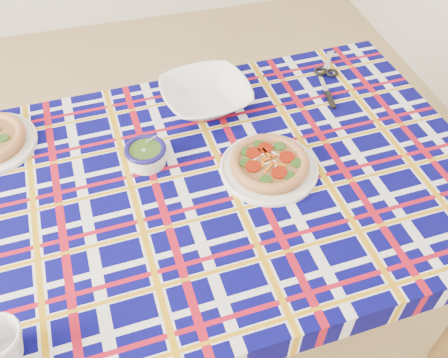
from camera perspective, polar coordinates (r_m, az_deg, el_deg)
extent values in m
plane|color=#9E8152|center=(1.94, -18.42, -14.81)|extent=(4.00, 4.00, 0.00)
cube|color=brown|center=(1.31, -2.29, -0.99)|extent=(1.51, 0.99, 0.04)
cylinder|color=brown|center=(2.03, 13.36, 5.04)|extent=(0.05, 0.05, 0.65)
imported|color=white|center=(1.51, -2.07, 9.49)|extent=(0.29, 0.29, 0.06)
imported|color=white|center=(1.08, -24.04, -16.92)|extent=(0.10, 0.10, 0.09)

